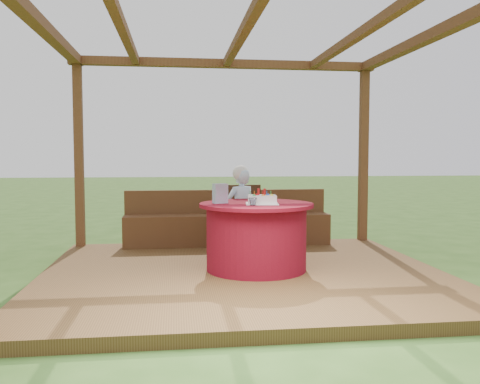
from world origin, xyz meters
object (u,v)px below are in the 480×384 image
at_px(bench, 227,227).
at_px(chair, 246,214).
at_px(drinking_glass, 253,202).
at_px(birthday_cake, 262,199).
at_px(elderly_woman, 241,210).
at_px(gift_bag, 220,193).
at_px(table, 256,236).

relative_size(bench, chair, 3.30).
distance_m(chair, drinking_glass, 1.40).
xyz_separation_m(bench, birthday_cake, (0.21, -1.78, 0.55)).
xyz_separation_m(birthday_cake, drinking_glass, (-0.13, -0.17, -0.01)).
distance_m(bench, chair, 0.67).
relative_size(bench, elderly_woman, 2.53).
bearing_deg(elderly_woman, chair, 65.56).
relative_size(elderly_woman, drinking_glass, 13.05).
distance_m(bench, gift_bag, 1.78).
bearing_deg(elderly_woman, bench, 96.33).
distance_m(birthday_cake, drinking_glass, 0.22).
height_order(table, drinking_glass, drinking_glass).
height_order(bench, table, bench).
distance_m(bench, table, 1.71).
bearing_deg(table, birthday_cake, -59.44).
distance_m(table, elderly_woman, 0.91).
distance_m(elderly_woman, drinking_glass, 1.16).
xyz_separation_m(chair, drinking_glass, (-0.11, -1.36, 0.30)).
bearing_deg(drinking_glass, gift_bag, 136.93).
height_order(chair, elderly_woman, elderly_woman).
bearing_deg(bench, elderly_woman, -83.67).
xyz_separation_m(table, gift_bag, (-0.41, 0.05, 0.49)).
bearing_deg(chair, gift_bag, -112.74).
relative_size(chair, elderly_woman, 0.77).
relative_size(birthday_cake, gift_bag, 1.80).
distance_m(bench, elderly_woman, 0.89).
xyz_separation_m(gift_bag, drinking_glass, (0.33, -0.31, -0.07)).
bearing_deg(gift_bag, bench, 63.04).
height_order(table, elderly_woman, elderly_woman).
height_order(gift_bag, drinking_glass, gift_bag).
height_order(bench, drinking_glass, drinking_glass).
height_order(table, gift_bag, gift_bag).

